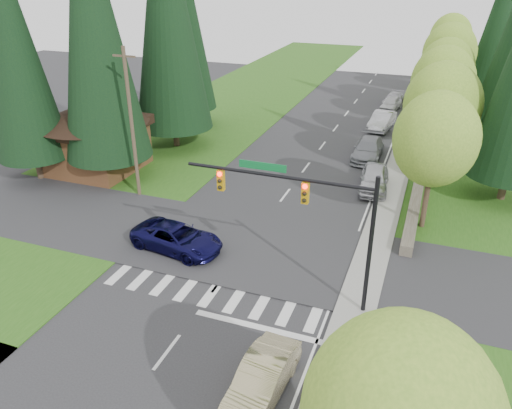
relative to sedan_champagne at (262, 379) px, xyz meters
The scene contains 30 objects.
ground 4.83m from the sedan_champagne, 158.86° to the left, with size 120.00×120.00×0.00m, color #28282B.
grass_east 23.35m from the sedan_champagne, 68.51° to the left, with size 14.00×110.00×0.06m, color #275516.
grass_west 27.87m from the sedan_champagne, 128.78° to the left, with size 14.00×110.00×0.06m, color #275516.
cross_street 10.72m from the sedan_champagne, 114.60° to the left, with size 120.00×8.00×0.10m, color #28282B.
sidewalk_east 23.86m from the sedan_champagne, 84.10° to the left, with size 1.80×80.00×0.13m, color gray.
curb_east 23.78m from the sedan_champagne, 86.14° to the left, with size 0.20×80.00×0.13m, color gray.
stone_wall_north 31.99m from the sedan_champagne, 82.55° to the left, with size 0.70×40.00×0.70m, color #4C4438.
traffic_signal 7.53m from the sedan_champagne, 90.74° to the left, with size 8.70×0.37×6.80m.
brown_building 25.76m from the sedan_champagne, 139.32° to the left, with size 8.40×8.40×5.40m.
utility_pole 20.06m from the sedan_champagne, 135.48° to the left, with size 1.60×0.24×10.00m.
decid_tree_0 17.13m from the sedan_champagne, 73.19° to the left, with size 4.80×4.80×8.37m.
decid_tree_1 23.78m from the sedan_champagne, 77.95° to the left, with size 5.20×5.20×8.80m.
decid_tree_2 30.53m from the sedan_champagne, 81.11° to the left, with size 5.00×5.00×8.82m.
decid_tree_3 37.35m from the sedan_champagne, 82.63° to the left, with size 5.00×5.00×8.55m.
decid_tree_4 44.31m from the sedan_champagne, 83.67° to the left, with size 5.40×5.40×9.18m.
decid_tree_5 51.16m from the sedan_champagne, 84.76° to the left, with size 4.80×4.80×8.30m.
decid_tree_6 58.14m from the sedan_champagne, 85.30° to the left, with size 5.20×5.20×8.86m.
conifer_w_a 25.55m from the sedan_champagne, 137.98° to the left, with size 6.12×6.12×19.80m.
conifer_w_b 29.82m from the sedan_champagne, 136.04° to the left, with size 5.44×5.44×17.80m.
conifer_w_c 30.73m from the sedan_champagne, 124.74° to the left, with size 6.46×6.46×20.80m.
conifer_w_d 27.66m from the sedan_champagne, 148.57° to the left, with size 5.10×5.10×16.80m.
conifer_w_e 36.26m from the sedan_champagne, 121.83° to the left, with size 5.78×5.78×18.80m.
conifer_e_c 51.35m from the sedan_champagne, 79.13° to the left, with size 5.10×5.10×16.80m.
sedan_champagne is the anchor object (origin of this frame).
suv_navy 11.43m from the sedan_champagne, 134.20° to the left, with size 2.45×5.31×1.48m, color #0C0B37.
parked_car_a 20.33m from the sedan_champagne, 86.76° to the left, with size 1.94×4.83×1.65m, color silver.
parked_car_b 26.45m from the sedan_champagne, 90.54° to the left, with size 2.20×5.42×1.57m, color gray.
parked_car_c 34.92m from the sedan_champagne, 90.41° to the left, with size 1.75×5.01×1.65m, color #ABABB0.
parked_car_d 42.10m from the sedan_champagne, 90.34° to the left, with size 1.71×4.25×1.45m, color silver.
parked_car_e 44.79m from the sedan_champagne, 90.32° to the left, with size 1.76×4.32×1.25m, color #A6A5AA.
Camera 1 is at (9.02, -14.65, 14.65)m, focal length 35.00 mm.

